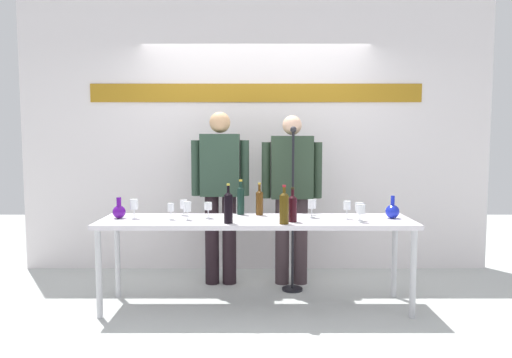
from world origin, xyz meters
name	(u,v)px	position (x,y,z in m)	size (l,w,h in m)	color
ground_plane	(256,306)	(0.00, 0.00, 0.00)	(10.00, 10.00, 0.00)	#B7BAB7
back_wall	(256,136)	(0.00, 1.26, 1.50)	(5.19, 0.11, 3.00)	white
display_table	(256,226)	(0.00, 0.00, 0.72)	(2.69, 0.62, 0.78)	silver
decanter_blue_left	(119,211)	(-1.19, 0.04, 0.84)	(0.11, 0.11, 0.18)	#530F8A
decanter_blue_right	(392,211)	(1.19, 0.04, 0.84)	(0.12, 0.12, 0.20)	#1826BE
presenter_left	(220,187)	(-0.36, 0.67, 0.99)	(0.58, 0.22, 1.73)	black
presenter_right	(292,189)	(0.36, 0.67, 0.97)	(0.60, 0.22, 1.70)	#392B30
wine_bottle_0	(293,207)	(0.31, -0.13, 0.90)	(0.07, 0.07, 0.29)	black
wine_bottle_1	(228,207)	(-0.23, -0.20, 0.91)	(0.07, 0.07, 0.33)	black
wine_bottle_2	(241,199)	(-0.14, 0.25, 0.92)	(0.07, 0.07, 0.32)	black
wine_bottle_3	(259,201)	(0.03, 0.22, 0.90)	(0.07, 0.07, 0.30)	#4D2E0E
wine_bottle_4	(284,207)	(0.23, -0.23, 0.91)	(0.08, 0.08, 0.32)	#47340A
wine_glass_left_0	(171,208)	(-0.73, -0.02, 0.88)	(0.06, 0.06, 0.14)	white
wine_glass_left_1	(208,206)	(-0.42, 0.05, 0.88)	(0.07, 0.07, 0.14)	white
wine_glass_left_2	(184,205)	(-0.65, 0.20, 0.87)	(0.06, 0.06, 0.14)	white
wine_glass_left_3	(188,207)	(-0.58, -0.04, 0.89)	(0.06, 0.06, 0.16)	white
wine_glass_left_4	(134,205)	(-1.06, 0.03, 0.90)	(0.07, 0.07, 0.17)	white
wine_glass_right_0	(359,207)	(0.88, -0.07, 0.89)	(0.07, 0.07, 0.15)	white
wine_glass_right_1	(312,204)	(0.49, 0.08, 0.89)	(0.07, 0.07, 0.16)	white
wine_glass_right_2	(361,210)	(0.87, -0.16, 0.88)	(0.07, 0.07, 0.15)	white
wine_glass_right_3	(347,206)	(0.79, 0.01, 0.89)	(0.06, 0.06, 0.16)	white
microphone_stand	(293,236)	(0.35, 0.45, 0.54)	(0.20, 0.20, 1.58)	black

